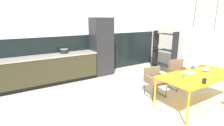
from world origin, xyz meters
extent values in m
plane|color=beige|center=(0.00, 0.00, 0.00)|extent=(8.53, 8.53, 0.00)
cube|color=black|center=(0.00, 2.93, 0.71)|extent=(6.56, 0.12, 1.42)
cube|color=silver|center=(0.00, 2.93, 2.13)|extent=(6.56, 0.12, 1.42)
cube|color=silver|center=(3.22, 0.00, 1.42)|extent=(0.12, 5.98, 2.84)
cube|color=#302D1B|center=(-1.54, 2.57, 0.43)|extent=(3.18, 0.60, 0.85)
cube|color=gray|center=(-1.54, 2.57, 0.87)|extent=(3.21, 0.63, 0.04)
cube|color=black|center=(-1.54, 2.26, 0.05)|extent=(3.18, 0.01, 0.10)
cube|color=#232326|center=(0.41, 2.57, 1.01)|extent=(0.69, 0.60, 2.01)
cube|color=#EEA717|center=(1.18, -0.68, 0.72)|extent=(1.96, 0.92, 0.03)
cylinder|color=#EFA519|center=(0.23, -0.26, 0.35)|extent=(0.04, 0.04, 0.71)
cylinder|color=#F4AB18|center=(2.12, -0.26, 0.35)|extent=(0.04, 0.04, 0.71)
cylinder|color=gold|center=(0.23, -1.10, 0.35)|extent=(0.04, 0.04, 0.71)
cube|color=brown|center=(1.66, 0.17, 0.42)|extent=(0.57, 0.55, 0.06)
cube|color=brown|center=(1.70, 0.37, 0.63)|extent=(0.46, 0.18, 0.36)
cube|color=brown|center=(1.87, 0.13, 0.52)|extent=(0.14, 0.41, 0.14)
cube|color=brown|center=(1.44, 0.22, 0.52)|extent=(0.14, 0.41, 0.14)
cylinder|color=black|center=(1.81, -0.06, 0.20)|extent=(0.02, 0.02, 0.39)
cylinder|color=black|center=(1.42, 0.03, 0.20)|extent=(0.02, 0.02, 0.39)
cylinder|color=black|center=(1.89, 0.32, 0.20)|extent=(0.02, 0.02, 0.39)
cylinder|color=black|center=(1.50, 0.40, 0.20)|extent=(0.02, 0.02, 0.39)
cylinder|color=black|center=(1.85, 0.13, 0.01)|extent=(0.11, 0.41, 0.02)
cylinder|color=black|center=(1.46, 0.22, 0.01)|extent=(0.11, 0.41, 0.02)
cube|color=brown|center=(0.70, 0.17, 0.40)|extent=(0.55, 0.54, 0.06)
cube|color=brown|center=(0.73, 0.36, 0.58)|extent=(0.46, 0.16, 0.31)
cube|color=brown|center=(0.91, 0.13, 0.50)|extent=(0.12, 0.42, 0.14)
cube|color=brown|center=(0.48, 0.21, 0.50)|extent=(0.12, 0.42, 0.14)
cylinder|color=black|center=(0.86, -0.05, 0.18)|extent=(0.02, 0.02, 0.37)
cylinder|color=black|center=(0.47, 0.02, 0.18)|extent=(0.02, 0.02, 0.37)
cylinder|color=black|center=(0.93, 0.32, 0.18)|extent=(0.02, 0.02, 0.37)
cylinder|color=black|center=(0.53, 0.39, 0.18)|extent=(0.02, 0.02, 0.37)
cylinder|color=black|center=(0.89, 0.13, 0.01)|extent=(0.09, 0.41, 0.02)
cylinder|color=black|center=(0.50, 0.20, 0.01)|extent=(0.09, 0.41, 0.02)
cylinder|color=silver|center=(1.55, -0.59, 0.77)|extent=(0.11, 0.11, 0.06)
torus|color=beige|center=(1.55, -0.59, 0.79)|extent=(0.25, 0.25, 0.04)
cube|color=white|center=(1.05, -0.47, 0.74)|extent=(0.13, 0.23, 0.01)
cube|color=white|center=(1.18, -0.47, 0.74)|extent=(0.13, 0.23, 0.01)
cube|color=#334C8C|center=(1.12, -0.47, 0.75)|extent=(0.01, 0.23, 0.00)
cylinder|color=gold|center=(1.77, -0.50, 0.78)|extent=(0.07, 0.07, 0.08)
torus|color=gold|center=(1.82, -0.50, 0.78)|extent=(0.06, 0.01, 0.06)
cylinder|color=#335B93|center=(1.45, -0.34, 0.78)|extent=(0.08, 0.08, 0.08)
torus|color=#335B93|center=(1.50, -0.34, 0.79)|extent=(0.06, 0.01, 0.06)
cylinder|color=#5B8456|center=(0.69, -0.63, 0.79)|extent=(0.08, 0.08, 0.10)
torus|color=#5B8456|center=(0.74, -0.63, 0.79)|extent=(0.07, 0.01, 0.07)
cylinder|color=black|center=(0.73, -1.06, 0.79)|extent=(0.07, 0.07, 0.11)
torus|color=black|center=(0.78, -1.06, 0.80)|extent=(0.07, 0.01, 0.07)
cylinder|color=black|center=(-0.90, 2.67, 0.96)|extent=(0.26, 0.26, 0.13)
cylinder|color=gray|center=(-0.90, 2.67, 1.03)|extent=(0.26, 0.26, 0.01)
sphere|color=black|center=(-0.90, 2.67, 1.04)|extent=(0.02, 0.02, 0.02)
cube|color=black|center=(2.59, 2.08, 0.76)|extent=(0.30, 0.03, 1.53)
cube|color=black|center=(2.59, 1.15, 0.76)|extent=(0.30, 0.03, 1.53)
cube|color=black|center=(2.59, 1.61, 0.25)|extent=(0.30, 0.91, 0.02)
cube|color=black|center=(2.59, 1.61, 0.84)|extent=(0.30, 0.91, 0.02)
cube|color=beige|center=(2.59, 1.81, 0.92)|extent=(0.18, 0.10, 0.14)
cube|color=black|center=(2.59, 1.61, 1.43)|extent=(0.30, 0.91, 0.02)
cube|color=beige|center=(2.59, 1.86, 1.52)|extent=(0.18, 0.10, 0.17)
cylinder|color=black|center=(0.78, -0.66, 2.30)|extent=(0.01, 0.01, 0.98)
cone|color=silver|center=(0.78, -0.66, 1.68)|extent=(0.34, 0.34, 0.25)
cylinder|color=black|center=(1.57, -0.66, 2.25)|extent=(0.01, 0.01, 1.07)
cone|color=silver|center=(1.57, -0.66, 1.60)|extent=(0.38, 0.38, 0.23)
camera|label=1|loc=(-2.53, -2.84, 2.00)|focal=27.98mm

